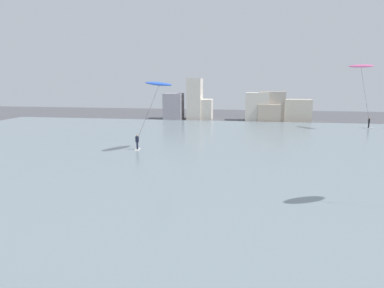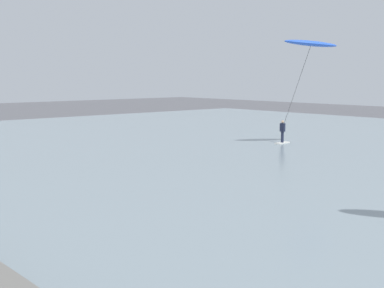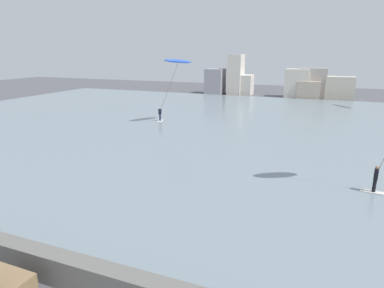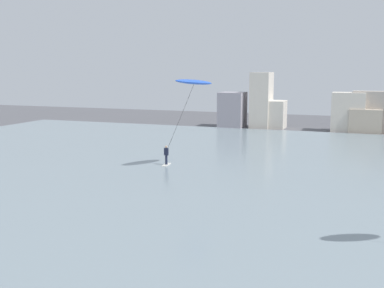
{
  "view_description": "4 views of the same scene",
  "coord_description": "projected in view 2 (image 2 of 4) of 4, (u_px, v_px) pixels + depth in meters",
  "views": [
    {
      "loc": [
        1.92,
        -3.38,
        7.6
      ],
      "look_at": [
        -1.07,
        14.91,
        3.99
      ],
      "focal_mm": 31.68,
      "sensor_mm": 36.0,
      "label": 1
    },
    {
      "loc": [
        15.06,
        0.55,
        4.93
      ],
      "look_at": [
        2.03,
        11.87,
        2.73
      ],
      "focal_mm": 50.18,
      "sensor_mm": 36.0,
      "label": 2
    },
    {
      "loc": [
        7.98,
        -3.41,
        8.04
      ],
      "look_at": [
        0.52,
        15.41,
        2.31
      ],
      "focal_mm": 30.61,
      "sensor_mm": 36.0,
      "label": 3
    },
    {
      "loc": [
        6.18,
        -5.58,
        8.11
      ],
      "look_at": [
        -2.35,
        17.37,
        4.24
      ],
      "focal_mm": 44.92,
      "sensor_mm": 36.0,
      "label": 4
    }
  ],
  "objects": [
    {
      "name": "kitesurfer_blue",
      "position": [
        309.0,
        50.0,
        35.56
      ],
      "size": [
        4.37,
        3.9,
        7.29
      ],
      "color": "silver",
      "rests_on": "water_bay"
    }
  ]
}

